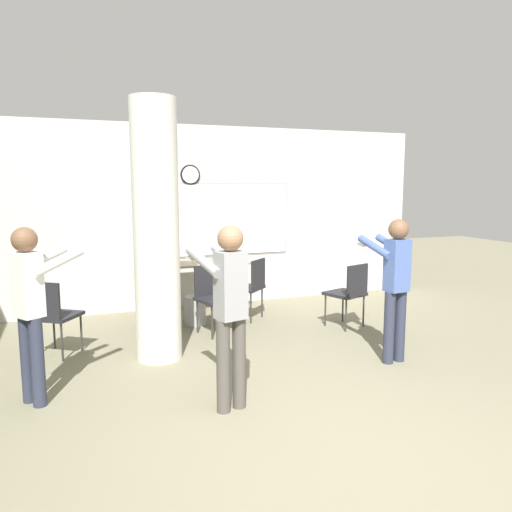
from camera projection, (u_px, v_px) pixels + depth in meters
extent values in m
plane|color=gray|center=(366.00, 481.00, 3.23)|extent=(24.00, 24.00, 0.00)
cube|color=silver|center=(185.00, 217.00, 7.71)|extent=(8.00, 0.12, 2.80)
cylinder|color=black|center=(190.00, 175.00, 7.57)|extent=(0.30, 0.03, 0.30)
cylinder|color=white|center=(190.00, 175.00, 7.56)|extent=(0.26, 0.01, 0.25)
cube|color=#99999E|center=(231.00, 220.00, 7.91)|extent=(1.93, 0.01, 1.16)
cube|color=white|center=(231.00, 220.00, 7.90)|extent=(1.87, 0.02, 1.10)
cylinder|color=silver|center=(156.00, 232.00, 5.33)|extent=(0.49, 0.49, 2.80)
cube|color=tan|center=(193.00, 263.00, 7.28)|extent=(1.62, 0.60, 0.03)
cylinder|color=gray|center=(145.00, 297.00, 6.85)|extent=(0.04, 0.04, 0.74)
cylinder|color=gray|center=(247.00, 289.00, 7.38)|extent=(0.04, 0.04, 0.74)
cylinder|color=gray|center=(140.00, 290.00, 7.29)|extent=(0.04, 0.04, 0.74)
cylinder|color=gray|center=(237.00, 283.00, 7.82)|extent=(0.04, 0.04, 0.74)
cylinder|color=silver|center=(198.00, 255.00, 7.41)|extent=(0.06, 0.06, 0.18)
cylinder|color=silver|center=(198.00, 246.00, 7.39)|extent=(0.02, 0.02, 0.08)
cylinder|color=#B2B2B7|center=(195.00, 310.00, 6.82)|extent=(0.29, 0.29, 0.39)
cube|color=#232328|center=(161.00, 296.00, 6.58)|extent=(0.51, 0.51, 0.04)
cube|color=#232328|center=(160.00, 282.00, 6.35)|extent=(0.40, 0.10, 0.40)
cylinder|color=#333333|center=(175.00, 309.00, 6.82)|extent=(0.02, 0.02, 0.43)
cylinder|color=#333333|center=(148.00, 310.00, 6.76)|extent=(0.02, 0.02, 0.43)
cylinder|color=#333333|center=(175.00, 316.00, 6.47)|extent=(0.02, 0.02, 0.43)
cylinder|color=#333333|center=(147.00, 317.00, 6.41)|extent=(0.02, 0.02, 0.43)
cube|color=#232328|center=(345.00, 294.00, 6.69)|extent=(0.56, 0.56, 0.04)
cube|color=#232328|center=(357.00, 280.00, 6.50)|extent=(0.38, 0.16, 0.40)
cylinder|color=#333333|center=(343.00, 306.00, 6.98)|extent=(0.02, 0.02, 0.43)
cylinder|color=#333333|center=(325.00, 310.00, 6.75)|extent=(0.02, 0.02, 0.43)
cylinder|color=#333333|center=(363.00, 311.00, 6.70)|extent=(0.02, 0.02, 0.43)
cylinder|color=#333333|center=(346.00, 316.00, 6.47)|extent=(0.02, 0.02, 0.43)
cube|color=#232328|center=(216.00, 299.00, 6.36)|extent=(0.54, 0.54, 0.04)
cube|color=#232328|center=(208.00, 280.00, 6.49)|extent=(0.39, 0.14, 0.40)
cylinder|color=#333333|center=(212.00, 323.00, 6.15)|extent=(0.02, 0.02, 0.43)
cylinder|color=#333333|center=(236.00, 318.00, 6.36)|extent=(0.02, 0.02, 0.43)
cylinder|color=#333333|center=(197.00, 316.00, 6.43)|extent=(0.02, 0.02, 0.43)
cylinder|color=#333333|center=(221.00, 312.00, 6.64)|extent=(0.02, 0.02, 0.43)
cube|color=#232328|center=(245.00, 288.00, 7.08)|extent=(0.62, 0.62, 0.04)
cube|color=#232328|center=(258.00, 274.00, 6.96)|extent=(0.31, 0.29, 0.40)
cylinder|color=#333333|center=(240.00, 300.00, 7.35)|extent=(0.02, 0.02, 0.43)
cylinder|color=#333333|center=(228.00, 305.00, 7.03)|extent=(0.02, 0.02, 0.43)
cylinder|color=#333333|center=(262.00, 303.00, 7.19)|extent=(0.02, 0.02, 0.43)
cylinder|color=#333333|center=(251.00, 308.00, 6.87)|extent=(0.02, 0.02, 0.43)
cube|color=#232328|center=(57.00, 316.00, 5.57)|extent=(0.61, 0.61, 0.04)
cube|color=#232328|center=(43.00, 301.00, 5.34)|extent=(0.34, 0.25, 0.40)
cylinder|color=#333333|center=(81.00, 333.00, 5.73)|extent=(0.02, 0.02, 0.43)
cylinder|color=#333333|center=(54.00, 330.00, 5.82)|extent=(0.02, 0.02, 0.43)
cylinder|color=#333333|center=(62.00, 342.00, 5.39)|extent=(0.02, 0.02, 0.43)
cylinder|color=#333333|center=(33.00, 340.00, 5.47)|extent=(0.02, 0.02, 0.43)
cylinder|color=#2D3347|center=(38.00, 362.00, 4.27)|extent=(0.11, 0.11, 0.78)
cylinder|color=#2D3347|center=(27.00, 359.00, 4.36)|extent=(0.11, 0.11, 0.78)
cube|color=white|center=(27.00, 285.00, 4.22)|extent=(0.28, 0.29, 0.56)
sphere|color=brown|center=(24.00, 240.00, 4.16)|extent=(0.21, 0.21, 0.21)
cylinder|color=white|center=(58.00, 262.00, 4.30)|extent=(0.45, 0.35, 0.22)
cylinder|color=white|center=(42.00, 259.00, 4.45)|extent=(0.45, 0.35, 0.22)
cylinder|color=#514C47|center=(239.00, 363.00, 4.25)|extent=(0.12, 0.12, 0.80)
cylinder|color=#514C47|center=(223.00, 366.00, 4.16)|extent=(0.12, 0.12, 0.80)
cube|color=#99999E|center=(231.00, 285.00, 4.11)|extent=(0.27, 0.23, 0.56)
sphere|color=#997051|center=(230.00, 238.00, 4.05)|extent=(0.22, 0.22, 0.22)
cylinder|color=#99999E|center=(229.00, 259.00, 4.34)|extent=(0.20, 0.51, 0.23)
cylinder|color=#99999E|center=(203.00, 261.00, 4.19)|extent=(0.20, 0.51, 0.23)
cube|color=white|center=(191.00, 258.00, 4.37)|extent=(0.07, 0.13, 0.04)
cylinder|color=#2D3347|center=(400.00, 326.00, 5.38)|extent=(0.11, 0.11, 0.78)
cylinder|color=#2D3347|center=(389.00, 328.00, 5.31)|extent=(0.11, 0.11, 0.78)
cube|color=#4C66AD|center=(397.00, 265.00, 5.25)|extent=(0.25, 0.20, 0.55)
sphere|color=brown|center=(399.00, 229.00, 5.20)|extent=(0.21, 0.21, 0.21)
cylinder|color=#4C66AD|center=(392.00, 246.00, 5.48)|extent=(0.13, 0.50, 0.22)
cylinder|color=#4C66AD|center=(374.00, 247.00, 5.36)|extent=(0.13, 0.50, 0.22)
cube|color=white|center=(361.00, 245.00, 5.56)|extent=(0.05, 0.13, 0.04)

